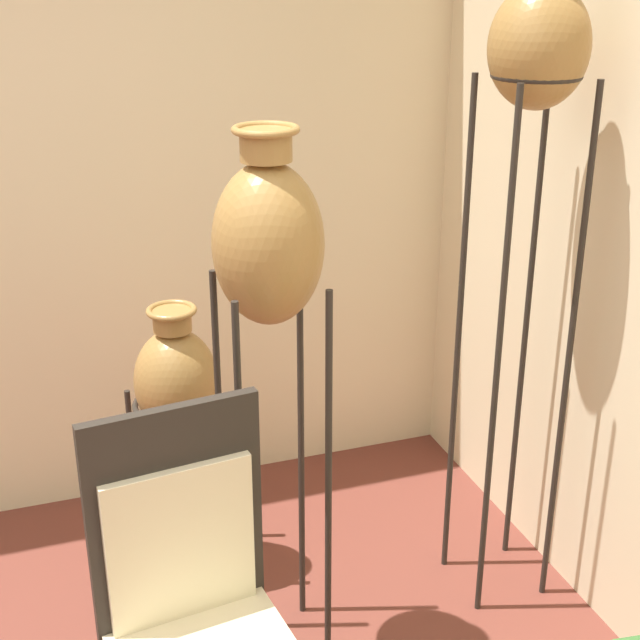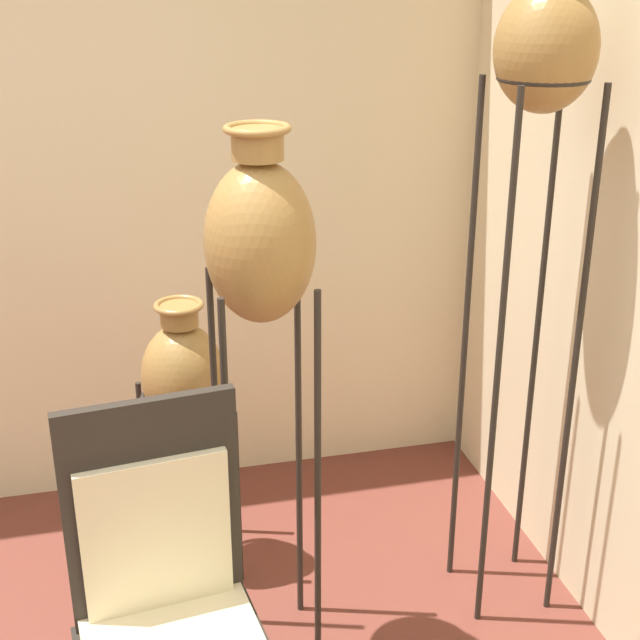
{
  "view_description": "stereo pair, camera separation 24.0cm",
  "coord_description": "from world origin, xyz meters",
  "px_view_note": "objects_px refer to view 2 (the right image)",
  "views": [
    {
      "loc": [
        0.29,
        -1.29,
        2.04
      ],
      "look_at": [
        1.11,
        1.07,
        1.03
      ],
      "focal_mm": 50.0,
      "sensor_mm": 36.0,
      "label": 1
    },
    {
      "loc": [
        0.52,
        -1.36,
        2.04
      ],
      "look_at": [
        1.11,
        1.07,
        1.03
      ],
      "focal_mm": 50.0,
      "sensor_mm": 36.0,
      "label": 2
    }
  ],
  "objects_px": {
    "vase_stand_medium": "(260,251)",
    "vase_stand_short": "(183,377)",
    "chair": "(170,611)",
    "vase_stand_tall": "(544,75)"
  },
  "relations": [
    {
      "from": "vase_stand_medium",
      "to": "vase_stand_short",
      "type": "height_order",
      "value": "vase_stand_medium"
    },
    {
      "from": "vase_stand_medium",
      "to": "chair",
      "type": "relative_size",
      "value": 1.52
    },
    {
      "from": "vase_stand_tall",
      "to": "vase_stand_short",
      "type": "distance_m",
      "value": 1.48
    },
    {
      "from": "vase_stand_tall",
      "to": "vase_stand_medium",
      "type": "distance_m",
      "value": 0.93
    },
    {
      "from": "vase_stand_short",
      "to": "vase_stand_medium",
      "type": "bearing_deg",
      "value": -68.01
    },
    {
      "from": "vase_stand_short",
      "to": "chair",
      "type": "height_order",
      "value": "chair"
    },
    {
      "from": "vase_stand_tall",
      "to": "chair",
      "type": "xyz_separation_m",
      "value": [
        -1.14,
        -0.56,
        -1.16
      ]
    },
    {
      "from": "vase_stand_short",
      "to": "chair",
      "type": "relative_size",
      "value": 0.93
    },
    {
      "from": "chair",
      "to": "vase_stand_tall",
      "type": "bearing_deg",
      "value": 19.13
    },
    {
      "from": "vase_stand_medium",
      "to": "chair",
      "type": "bearing_deg",
      "value": -123.59
    }
  ]
}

